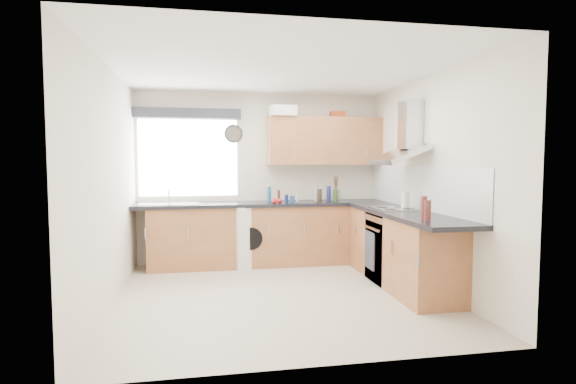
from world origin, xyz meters
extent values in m
plane|color=beige|center=(0.00, 0.00, 0.00)|extent=(3.60, 3.60, 0.00)
cube|color=white|center=(0.00, 0.00, 2.50)|extent=(3.60, 3.60, 0.02)
cube|color=silver|center=(0.00, 1.80, 1.25)|extent=(3.60, 0.02, 2.50)
cube|color=silver|center=(0.00, -1.80, 1.25)|extent=(3.60, 0.02, 2.50)
cube|color=silver|center=(-1.80, 0.00, 1.25)|extent=(0.02, 3.60, 2.50)
cube|color=silver|center=(1.80, 0.00, 1.25)|extent=(0.02, 3.60, 2.50)
cube|color=silver|center=(-1.05, 1.79, 1.55)|extent=(1.40, 0.02, 1.10)
cube|color=#292A32|center=(-1.05, 1.70, 2.18)|extent=(1.50, 0.18, 0.14)
cube|color=white|center=(1.79, 0.30, 1.18)|extent=(0.01, 3.00, 0.54)
cube|color=brown|center=(-0.10, 1.51, 0.43)|extent=(3.00, 0.58, 0.86)
cube|color=brown|center=(1.50, 1.50, 0.43)|extent=(0.60, 0.60, 0.86)
cube|color=brown|center=(1.51, 0.15, 0.43)|extent=(0.58, 2.10, 0.86)
cube|color=black|center=(0.00, 1.50, 0.89)|extent=(3.60, 0.62, 0.05)
cube|color=black|center=(1.50, 0.00, 0.89)|extent=(0.62, 2.42, 0.05)
cube|color=black|center=(1.50, 0.30, 0.42)|extent=(0.56, 0.58, 0.85)
cube|color=silver|center=(1.50, 0.30, 0.92)|extent=(0.52, 0.52, 0.01)
cube|color=brown|center=(0.95, 1.62, 1.80)|extent=(1.70, 0.35, 0.70)
cube|color=silver|center=(-0.20, 1.52, 0.43)|extent=(0.75, 0.73, 0.87)
cylinder|color=#292A32|center=(-0.40, 1.78, 1.91)|extent=(0.27, 0.04, 0.27)
cube|color=silver|center=(0.30, 1.52, 2.22)|extent=(0.38, 0.29, 0.15)
cube|color=#B74819|center=(1.17, 1.72, 2.20)|extent=(0.24, 0.21, 0.10)
cylinder|color=#A28375|center=(1.15, 1.70, 0.98)|extent=(0.12, 0.12, 0.15)
cylinder|color=silver|center=(1.62, 0.27, 1.02)|extent=(0.10, 0.10, 0.21)
cylinder|color=#24551E|center=(1.08, 1.49, 1.00)|extent=(0.06, 0.06, 0.17)
cylinder|color=#175272|center=(0.11, 1.63, 1.02)|extent=(0.06, 0.06, 0.22)
cylinder|color=#171D51|center=(0.98, 1.51, 1.02)|extent=(0.07, 0.07, 0.22)
cylinder|color=gray|center=(0.80, 1.55, 1.02)|extent=(0.04, 0.04, 0.23)
cylinder|color=#4D1E10|center=(0.23, 1.52, 1.00)|extent=(0.04, 0.04, 0.17)
cylinder|color=#BAAD9F|center=(0.52, 1.53, 0.98)|extent=(0.05, 0.05, 0.14)
cylinder|color=#151D47|center=(0.33, 1.42, 0.97)|extent=(0.05, 0.05, 0.11)
cylinder|color=navy|center=(0.41, 1.41, 0.96)|extent=(0.07, 0.07, 0.09)
cylinder|color=black|center=(0.81, 1.37, 1.01)|extent=(0.07, 0.07, 0.19)
cylinder|color=#581F22|center=(1.37, -0.71, 1.03)|extent=(0.06, 0.06, 0.24)
cylinder|color=brown|center=(1.38, -0.69, 1.01)|extent=(0.07, 0.07, 0.19)
cylinder|color=#59241F|center=(1.37, -0.78, 1.01)|extent=(0.07, 0.07, 0.21)
camera|label=1|loc=(-0.80, -4.90, 1.51)|focal=28.00mm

